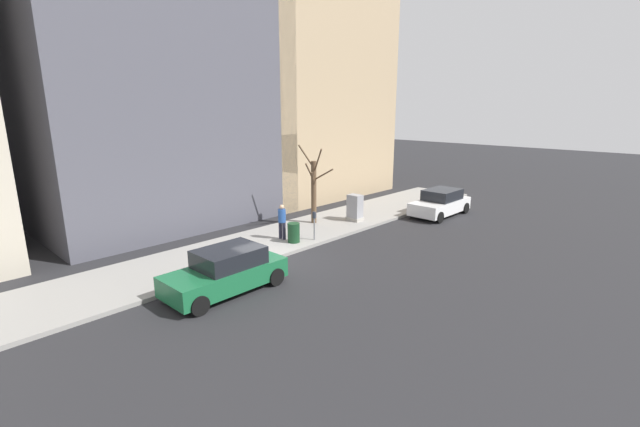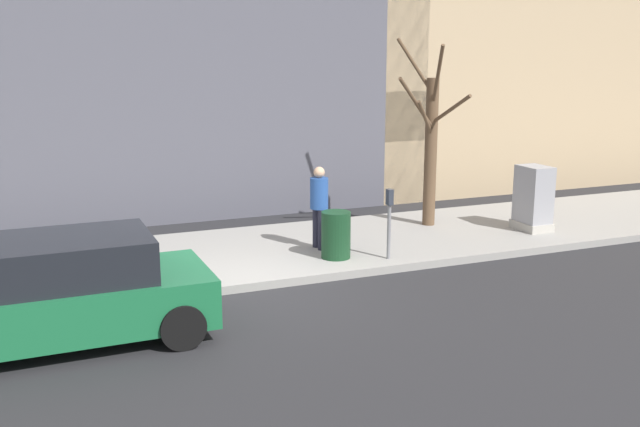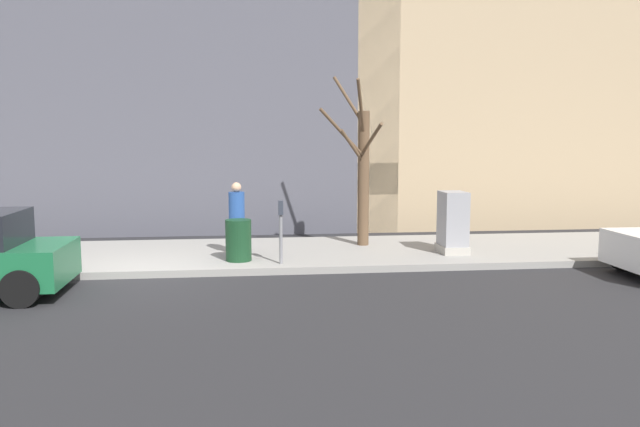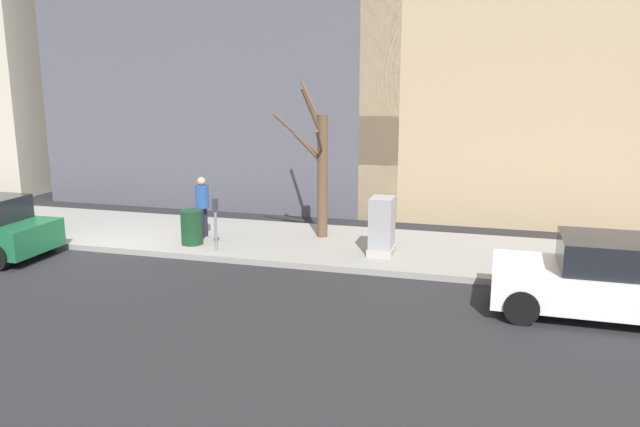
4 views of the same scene
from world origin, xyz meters
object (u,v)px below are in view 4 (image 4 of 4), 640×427
Objects in this scene: trash_bin at (192,227)px; bare_tree at (321,170)px; parked_car_white at (612,279)px; parking_meter at (215,219)px; pedestrian_near_meter at (202,204)px; utility_box at (382,227)px.

bare_tree is at bearing -61.31° from trash_bin.
trash_bin is (-1.66, 3.03, -1.41)m from bare_tree.
parked_car_white is 1.01× the size of bare_tree.
parked_car_white is 3.12× the size of parking_meter.
parking_meter is 1.50× the size of trash_bin.
pedestrian_near_meter is (2.88, 9.79, 0.35)m from parked_car_white.
pedestrian_near_meter reaches higher than utility_box.
parked_car_white is 9.98m from trash_bin.
parked_car_white reaches higher than parking_meter.
pedestrian_near_meter reaches higher than parking_meter.
parked_car_white reaches higher than trash_bin.
parking_meter is 0.94× the size of utility_box.
parking_meter is at bearing 34.49° from pedestrian_near_meter.
parked_car_white is 7.82m from bare_tree.
bare_tree is at bearing 56.71° from utility_box.
pedestrian_near_meter is (-0.92, 3.07, -0.92)m from bare_tree.
bare_tree reaches higher than pedestrian_near_meter.
utility_box reaches higher than trash_bin.
pedestrian_near_meter reaches higher than trash_bin.
parked_car_white is 5.43m from utility_box.
pedestrian_near_meter is at bearing 106.61° from bare_tree.
utility_box is at bearing -78.13° from parking_meter.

